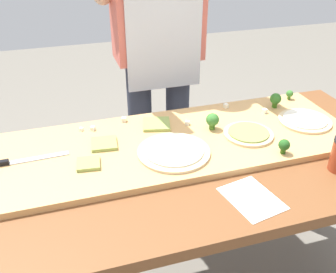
{
  "coord_description": "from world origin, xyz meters",
  "views": [
    {
      "loc": [
        -0.38,
        -1.02,
        1.49
      ],
      "look_at": [
        -0.03,
        0.14,
        0.77
      ],
      "focal_mm": 40.38,
      "sensor_mm": 36.0,
      "label": 1
    }
  ],
  "objects_px": {
    "pizza_slice_near_left": "(104,144)",
    "broccoli_floret_back_right": "(284,145)",
    "prep_table": "(187,183)",
    "cheese_crumble_c": "(124,120)",
    "cheese_crumble_d": "(81,129)",
    "cheese_crumble_a": "(187,123)",
    "cheese_crumble_b": "(226,106)",
    "pizza_whole_pesto_green": "(248,133)",
    "pizza_whole_cheese_artichoke": "(174,151)",
    "broccoli_floret_front_mid": "(212,120)",
    "cook_center": "(158,37)",
    "chefs_knife": "(8,162)",
    "cheese_crumble_e": "(93,128)",
    "pizza_slice_far_right": "(156,124)",
    "pizza_whole_white_garlic": "(305,120)",
    "cheese_crumble_f": "(265,111)",
    "pizza_slice_near_right": "(88,164)",
    "broccoli_floret_center_left": "(290,94)",
    "broccoli_floret_front_right": "(276,99)",
    "recipe_note": "(252,198)"
  },
  "relations": [
    {
      "from": "chefs_knife",
      "to": "cheese_crumble_d",
      "type": "bearing_deg",
      "value": 31.42
    },
    {
      "from": "pizza_slice_near_left",
      "to": "broccoli_floret_back_right",
      "type": "bearing_deg",
      "value": -21.75
    },
    {
      "from": "prep_table",
      "to": "chefs_knife",
      "type": "distance_m",
      "value": 0.61
    },
    {
      "from": "pizza_slice_near_left",
      "to": "pizza_slice_far_right",
      "type": "distance_m",
      "value": 0.23
    },
    {
      "from": "broccoli_floret_front_mid",
      "to": "cheese_crumble_c",
      "type": "relative_size",
      "value": 3.82
    },
    {
      "from": "broccoli_floret_front_mid",
      "to": "cheese_crumble_e",
      "type": "bearing_deg",
      "value": 164.16
    },
    {
      "from": "pizza_slice_near_right",
      "to": "cook_center",
      "type": "distance_m",
      "value": 0.76
    },
    {
      "from": "prep_table",
      "to": "pizza_whole_white_garlic",
      "type": "xyz_separation_m",
      "value": [
        0.52,
        0.09,
        0.13
      ]
    },
    {
      "from": "chefs_knife",
      "to": "broccoli_floret_center_left",
      "type": "height_order",
      "value": "broccoli_floret_center_left"
    },
    {
      "from": "pizza_slice_near_right",
      "to": "cheese_crumble_d",
      "type": "xyz_separation_m",
      "value": [
        0.0,
        0.24,
        0.0
      ]
    },
    {
      "from": "cheese_crumble_c",
      "to": "cheese_crumble_d",
      "type": "xyz_separation_m",
      "value": [
        -0.17,
        -0.02,
        -0.0
      ]
    },
    {
      "from": "pizza_whole_cheese_artichoke",
      "to": "broccoli_floret_center_left",
      "type": "bearing_deg",
      "value": 23.36
    },
    {
      "from": "cheese_crumble_d",
      "to": "pizza_slice_near_left",
      "type": "bearing_deg",
      "value": -62.58
    },
    {
      "from": "broccoli_floret_back_right",
      "to": "pizza_whole_white_garlic",
      "type": "bearing_deg",
      "value": 40.24
    },
    {
      "from": "cheese_crumble_b",
      "to": "cheese_crumble_c",
      "type": "xyz_separation_m",
      "value": [
        -0.44,
        0.0,
        -0.0
      ]
    },
    {
      "from": "broccoli_floret_back_right",
      "to": "cheese_crumble_e",
      "type": "xyz_separation_m",
      "value": [
        -0.61,
        0.35,
        -0.02
      ]
    },
    {
      "from": "cheese_crumble_a",
      "to": "cheese_crumble_f",
      "type": "xyz_separation_m",
      "value": [
        0.34,
        0.0,
        0.0
      ]
    },
    {
      "from": "prep_table",
      "to": "pizza_slice_near_right",
      "type": "relative_size",
      "value": 21.98
    },
    {
      "from": "cheese_crumble_a",
      "to": "cheese_crumble_e",
      "type": "distance_m",
      "value": 0.37
    },
    {
      "from": "broccoli_floret_center_left",
      "to": "cheese_crumble_a",
      "type": "distance_m",
      "value": 0.52
    },
    {
      "from": "pizza_slice_near_left",
      "to": "cheese_crumble_c",
      "type": "distance_m",
      "value": 0.19
    },
    {
      "from": "cheese_crumble_a",
      "to": "cook_center",
      "type": "relative_size",
      "value": 0.01
    },
    {
      "from": "broccoli_floret_front_right",
      "to": "cook_center",
      "type": "xyz_separation_m",
      "value": [
        -0.4,
        0.4,
        0.19
      ]
    },
    {
      "from": "cheese_crumble_c",
      "to": "pizza_whole_pesto_green",
      "type": "bearing_deg",
      "value": -29.74
    },
    {
      "from": "prep_table",
      "to": "pizza_whole_cheese_artichoke",
      "type": "bearing_deg",
      "value": 153.21
    },
    {
      "from": "pizza_whole_white_garlic",
      "to": "cheese_crumble_a",
      "type": "relative_size",
      "value": 13.06
    },
    {
      "from": "pizza_slice_near_right",
      "to": "cook_center",
      "type": "height_order",
      "value": "cook_center"
    },
    {
      "from": "pizza_whole_pesto_green",
      "to": "broccoli_floret_front_mid",
      "type": "height_order",
      "value": "broccoli_floret_front_mid"
    },
    {
      "from": "cheese_crumble_a",
      "to": "cheese_crumble_b",
      "type": "relative_size",
      "value": 0.91
    },
    {
      "from": "pizza_whole_pesto_green",
      "to": "pizza_slice_far_right",
      "type": "relative_size",
      "value": 1.79
    },
    {
      "from": "broccoli_floret_back_right",
      "to": "cheese_crumble_d",
      "type": "bearing_deg",
      "value": 150.85
    },
    {
      "from": "pizza_slice_near_left",
      "to": "pizza_slice_far_right",
      "type": "relative_size",
      "value": 0.87
    },
    {
      "from": "broccoli_floret_center_left",
      "to": "prep_table",
      "type": "bearing_deg",
      "value": -153.31
    },
    {
      "from": "broccoli_floret_center_left",
      "to": "cheese_crumble_c",
      "type": "height_order",
      "value": "broccoli_floret_center_left"
    },
    {
      "from": "pizza_whole_pesto_green",
      "to": "cheese_crumble_d",
      "type": "bearing_deg",
      "value": 159.91
    },
    {
      "from": "chefs_knife",
      "to": "cheese_crumble_c",
      "type": "distance_m",
      "value": 0.46
    },
    {
      "from": "prep_table",
      "to": "cheese_crumble_c",
      "type": "relative_size",
      "value": 95.5
    },
    {
      "from": "broccoli_floret_center_left",
      "to": "pizza_slice_far_right",
      "type": "bearing_deg",
      "value": -174.38
    },
    {
      "from": "pizza_whole_white_garlic",
      "to": "broccoli_floret_back_right",
      "type": "bearing_deg",
      "value": -139.76
    },
    {
      "from": "pizza_slice_far_right",
      "to": "pizza_slice_near_left",
      "type": "bearing_deg",
      "value": -158.51
    },
    {
      "from": "pizza_whole_cheese_artichoke",
      "to": "pizza_whole_pesto_green",
      "type": "bearing_deg",
      "value": 6.7
    },
    {
      "from": "recipe_note",
      "to": "cheese_crumble_d",
      "type": "bearing_deg",
      "value": 130.5
    },
    {
      "from": "pizza_whole_cheese_artichoke",
      "to": "broccoli_floret_front_mid",
      "type": "xyz_separation_m",
      "value": [
        0.19,
        0.12,
        0.03
      ]
    },
    {
      "from": "prep_table",
      "to": "broccoli_floret_back_right",
      "type": "bearing_deg",
      "value": -15.46
    },
    {
      "from": "cheese_crumble_d",
      "to": "pizza_whole_cheese_artichoke",
      "type": "bearing_deg",
      "value": -41.14
    },
    {
      "from": "pizza_whole_pesto_green",
      "to": "broccoli_floret_front_mid",
      "type": "bearing_deg",
      "value": 143.03
    },
    {
      "from": "chefs_knife",
      "to": "broccoli_floret_front_mid",
      "type": "xyz_separation_m",
      "value": [
        0.74,
        0.02,
        0.03
      ]
    },
    {
      "from": "broccoli_floret_front_mid",
      "to": "cheese_crumble_b",
      "type": "distance_m",
      "value": 0.2
    },
    {
      "from": "pizza_slice_near_left",
      "to": "cheese_crumble_f",
      "type": "xyz_separation_m",
      "value": [
        0.68,
        0.06,
        0.0
      ]
    },
    {
      "from": "cheese_crumble_a",
      "to": "cheese_crumble_e",
      "type": "height_order",
      "value": "same"
    }
  ]
}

